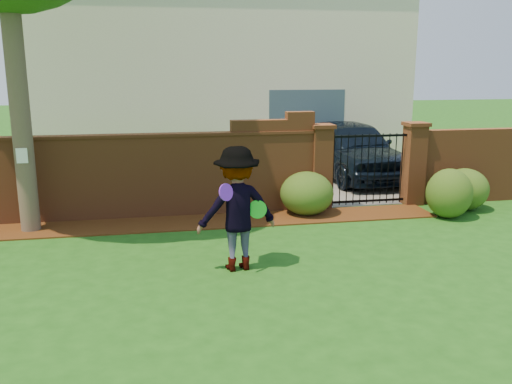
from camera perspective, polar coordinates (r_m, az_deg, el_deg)
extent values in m
cube|color=#1B5014|center=(8.10, -1.27, -9.64)|extent=(80.00, 80.00, 0.01)
cube|color=#3D1E0B|center=(11.16, -8.96, -3.28)|extent=(11.10, 1.08, 0.03)
cube|color=brown|center=(11.64, -15.14, 1.34)|extent=(8.70, 0.25, 1.70)
cube|color=brown|center=(11.72, 1.73, 6.82)|extent=(1.80, 0.25, 0.30)
cube|color=brown|center=(11.84, 4.60, 7.97)|extent=(0.60, 0.25, 0.16)
cube|color=brown|center=(11.50, -15.40, 5.64)|extent=(8.70, 0.31, 0.06)
cube|color=brown|center=(13.99, 23.42, 2.63)|extent=(4.00, 0.25, 1.70)
cube|color=brown|center=(12.14, 6.77, 2.42)|extent=(0.42, 0.42, 1.80)
cube|color=brown|center=(12.01, 6.89, 6.83)|extent=(0.50, 0.50, 0.08)
cube|color=brown|center=(12.97, 16.09, 2.68)|extent=(0.42, 0.42, 1.80)
cube|color=brown|center=(12.85, 16.36, 6.80)|extent=(0.50, 0.50, 0.08)
cylinder|color=black|center=(12.24, 8.07, 2.23)|extent=(0.02, 0.02, 1.60)
cylinder|color=black|center=(12.30, 8.78, 2.25)|extent=(0.02, 0.02, 1.60)
cylinder|color=black|center=(12.35, 9.49, 2.27)|extent=(0.02, 0.02, 1.60)
cylinder|color=black|center=(12.41, 10.19, 2.30)|extent=(0.02, 0.02, 1.60)
cylinder|color=black|center=(12.47, 10.89, 2.32)|extent=(0.02, 0.02, 1.60)
cylinder|color=black|center=(12.53, 11.58, 2.34)|extent=(0.02, 0.02, 1.60)
cylinder|color=black|center=(12.59, 12.26, 2.36)|extent=(0.02, 0.02, 1.60)
cylinder|color=black|center=(12.65, 12.94, 2.37)|extent=(0.02, 0.02, 1.60)
cylinder|color=black|center=(12.72, 13.60, 2.39)|extent=(0.02, 0.02, 1.60)
cylinder|color=black|center=(12.78, 14.27, 2.41)|extent=(0.02, 0.02, 1.60)
cylinder|color=black|center=(12.85, 14.92, 2.43)|extent=(0.02, 0.02, 1.60)
cube|color=black|center=(12.68, 11.43, -0.91)|extent=(1.78, 0.03, 0.05)
cube|color=black|center=(12.41, 11.73, 5.74)|extent=(1.78, 0.03, 0.05)
cube|color=slate|center=(16.38, 6.18, 2.01)|extent=(3.20, 8.00, 0.01)
cube|color=beige|center=(19.50, -4.34, 12.66)|extent=(12.00, 6.00, 6.00)
cube|color=#384C5B|center=(17.20, 5.26, 6.58)|extent=(2.40, 0.12, 2.40)
imported|color=black|center=(15.49, 10.31, 4.30)|extent=(2.22, 4.93, 1.64)
cylinder|color=#4E3D2F|center=(11.04, -23.95, 13.94)|extent=(0.36, 0.36, 7.00)
cube|color=white|center=(10.97, -23.21, 3.49)|extent=(0.20, 0.01, 0.28)
ellipsoid|color=#254A16|center=(11.68, 5.32, -0.15)|extent=(1.14, 1.14, 0.93)
ellipsoid|color=#254A16|center=(12.08, 19.48, -0.14)|extent=(0.95, 0.95, 1.04)
ellipsoid|color=#254A16|center=(12.91, 20.90, 0.28)|extent=(1.03, 1.03, 0.92)
imported|color=gray|center=(8.39, -1.96, -1.83)|extent=(1.33, 0.86, 1.94)
cylinder|color=#7322D5|center=(7.97, -3.14, -0.02)|extent=(0.25, 0.21, 0.26)
cylinder|color=green|center=(8.35, 0.15, -1.81)|extent=(0.29, 0.13, 0.29)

